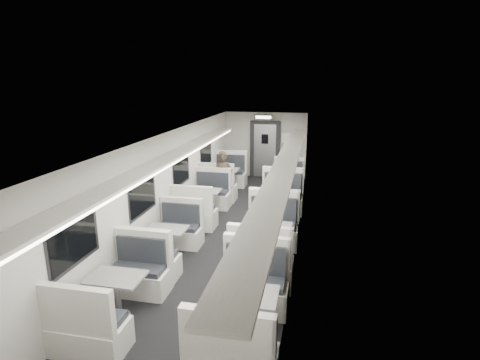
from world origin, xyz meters
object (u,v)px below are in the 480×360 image
at_px(booth_right_a, 286,186).
at_px(booth_right_d, 245,317).
at_px(booth_right_b, 279,208).
at_px(booth_left_a, 224,180).
at_px(vestibule_door, 265,150).
at_px(booth_left_c, 167,244).
at_px(exit_sign, 264,117).
at_px(booth_right_c, 267,244).
at_px(booth_left_b, 204,203).
at_px(booth_left_d, 118,297).
at_px(passenger, 223,179).

distance_m(booth_right_a, booth_right_d, 6.83).
distance_m(booth_right_b, booth_right_d, 4.52).
bearing_deg(booth_left_a, vestibule_door, 65.63).
xyz_separation_m(booth_left_c, booth_right_b, (2.00, 2.42, 0.06)).
bearing_deg(booth_left_a, exit_sign, 59.83).
relative_size(booth_right_c, exit_sign, 3.65).
bearing_deg(booth_left_b, booth_right_a, 47.60).
height_order(booth_right_b, exit_sign, exit_sign).
relative_size(booth_left_d, booth_right_a, 1.00).
height_order(booth_right_c, booth_right_d, booth_right_c).
bearing_deg(booth_right_b, booth_left_b, 176.71).
bearing_deg(booth_left_d, booth_left_a, 90.00).
distance_m(booth_left_c, booth_left_d, 1.95).
xyz_separation_m(booth_right_c, vestibule_door, (-1.00, 6.71, 0.63)).
bearing_deg(exit_sign, vestibule_door, 90.00).
relative_size(passenger, vestibule_door, 0.75).
distance_m(booth_right_b, exit_sign, 4.60).
height_order(booth_left_c, booth_left_d, booth_left_d).
distance_m(booth_right_b, booth_right_c, 2.14).
height_order(booth_left_b, booth_left_c, booth_left_b).
bearing_deg(booth_right_b, exit_sign, 103.77).
bearing_deg(booth_left_b, exit_sign, 75.85).
bearing_deg(booth_left_d, booth_left_c, 90.00).
relative_size(vestibule_door, exit_sign, 3.39).
xyz_separation_m(booth_right_b, booth_right_d, (0.00, -4.52, -0.02)).
bearing_deg(vestibule_door, booth_left_a, -114.37).
bearing_deg(booth_right_b, booth_right_a, 90.00).
bearing_deg(booth_left_c, booth_left_d, -90.00).
xyz_separation_m(booth_left_a, exit_sign, (1.00, 1.72, 1.88)).
xyz_separation_m(booth_left_d, exit_sign, (1.00, 8.46, 1.92)).
xyz_separation_m(booth_left_b, booth_left_d, (0.00, -4.49, -0.01)).
bearing_deg(booth_left_b, booth_left_a, 90.00).
bearing_deg(booth_left_a, booth_right_a, -1.58).
bearing_deg(booth_left_d, booth_right_d, -4.10).
xyz_separation_m(booth_left_b, booth_right_c, (2.00, -2.26, 0.03)).
bearing_deg(booth_left_a, booth_left_b, -90.00).
distance_m(booth_left_b, booth_right_d, 5.05).
bearing_deg(booth_right_d, passenger, 106.96).
height_order(booth_left_d, booth_right_a, booth_left_d).
relative_size(booth_left_d, booth_right_c, 0.89).
height_order(booth_right_d, exit_sign, exit_sign).
bearing_deg(booth_right_c, booth_left_a, 113.94).
bearing_deg(booth_left_d, passenger, 87.26).
distance_m(booth_left_a, booth_right_a, 2.00).
height_order(booth_left_a, booth_right_a, booth_left_a).
height_order(booth_left_d, booth_right_d, booth_right_d).
bearing_deg(passenger, booth_right_c, -62.26).
height_order(booth_left_c, exit_sign, exit_sign).
bearing_deg(vestibule_door, booth_right_c, -81.53).
distance_m(booth_right_a, passenger, 2.12).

